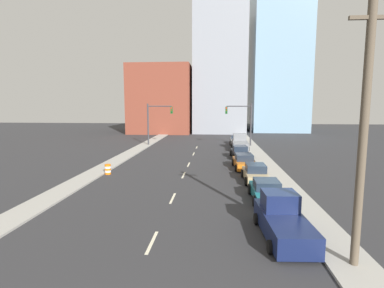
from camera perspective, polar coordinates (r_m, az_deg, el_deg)
sidewalk_left at (r=54.18m, az=-7.58°, el=0.59°), size 2.08×94.30×0.13m
sidewalk_right at (r=53.24m, az=10.56°, el=0.41°), size 2.08×94.30×0.13m
lane_stripe_at_8m at (r=15.00m, az=-7.63°, el=-18.04°), size 0.16×2.40×0.01m
lane_stripe_at_15m at (r=21.21m, az=-3.69°, el=-10.25°), size 0.16×2.40×0.01m
lane_stripe_at_22m at (r=27.85m, az=-1.61°, el=-5.94°), size 0.16×2.40×0.01m
lane_stripe_at_27m at (r=32.71m, az=-0.65°, el=-3.93°), size 0.16×2.40×0.01m
lane_stripe_at_34m at (r=39.76m, az=0.31°, el=-1.90°), size 0.16×2.40×0.01m
lane_stripe_at_40m at (r=45.98m, az=0.90°, el=-0.63°), size 0.16×2.40×0.01m
building_brick_left at (r=73.12m, az=-5.57°, el=8.40°), size 14.00×16.00×15.50m
building_office_center at (r=76.37m, az=5.26°, el=13.31°), size 12.00×20.00×28.66m
building_glass_right at (r=82.39m, az=15.80°, el=16.14°), size 13.00×20.00×38.66m
traffic_signal_left at (r=48.25m, az=-7.11°, el=4.80°), size 4.12×0.35×6.68m
traffic_signal_right at (r=47.43m, az=9.85°, el=4.70°), size 4.12×0.35×6.68m
utility_pole_right_near at (r=13.02m, az=29.83°, el=1.47°), size 1.60×0.32×10.36m
traffic_barrel at (r=29.20m, az=-15.74°, el=-4.65°), size 0.56×0.56×0.95m
pickup_truck_navy at (r=15.81m, az=16.86°, el=-13.68°), size 2.41×5.34×2.07m
sedan_teal at (r=21.18m, az=13.98°, el=-8.66°), size 2.16×4.31×1.40m
sedan_tan at (r=26.02m, az=11.99°, el=-5.52°), size 2.15×4.50×1.49m
sedan_orange at (r=31.08m, az=9.87°, el=-3.36°), size 2.32×4.83×1.50m
sedan_black at (r=37.15m, az=9.12°, el=-1.58°), size 2.33×4.79×1.51m
pickup_truck_gray at (r=44.36m, az=9.08°, el=0.17°), size 2.46×6.38×2.27m
sedan_white at (r=50.39m, az=8.37°, el=0.74°), size 2.19×4.63×1.44m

